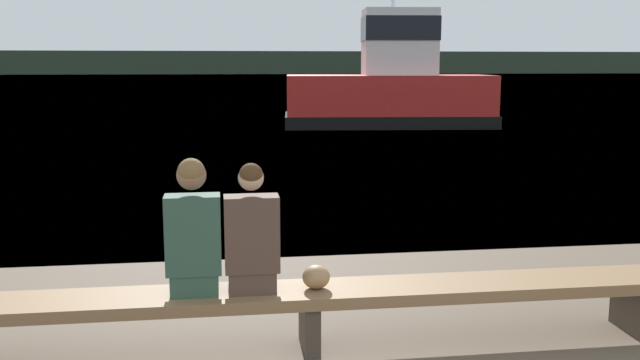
% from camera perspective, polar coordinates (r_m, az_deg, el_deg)
% --- Properties ---
extents(water_surface, '(240.00, 240.00, 0.00)m').
position_cam_1_polar(water_surface, '(127.92, -7.70, 8.25)').
color(water_surface, '#386084').
rests_on(water_surface, ground).
extents(far_shoreline, '(600.00, 12.00, 4.73)m').
position_cam_1_polar(far_shoreline, '(155.69, -7.82, 9.29)').
color(far_shoreline, '#2D3D2D').
rests_on(far_shoreline, ground).
extents(bench_main, '(5.99, 0.53, 0.48)m').
position_cam_1_polar(bench_main, '(5.58, -0.86, -9.56)').
color(bench_main, brown).
rests_on(bench_main, ground).
extents(person_left, '(0.41, 0.42, 1.04)m').
position_cam_1_polar(person_left, '(5.39, -10.11, -4.32)').
color(person_left, '#2D4C3D').
rests_on(person_left, bench_main).
extents(person_right, '(0.41, 0.41, 0.99)m').
position_cam_1_polar(person_right, '(5.41, -5.48, -4.63)').
color(person_right, '#4C382D').
rests_on(person_right, bench_main).
extents(shopping_bag, '(0.21, 0.21, 0.18)m').
position_cam_1_polar(shopping_bag, '(5.53, -0.31, -7.76)').
color(shopping_bag, '#9E754C').
rests_on(shopping_bag, bench_main).
extents(tugboat_red, '(7.53, 3.72, 6.92)m').
position_cam_1_polar(tugboat_red, '(25.34, 5.68, 7.19)').
color(tugboat_red, red).
rests_on(tugboat_red, water_surface).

